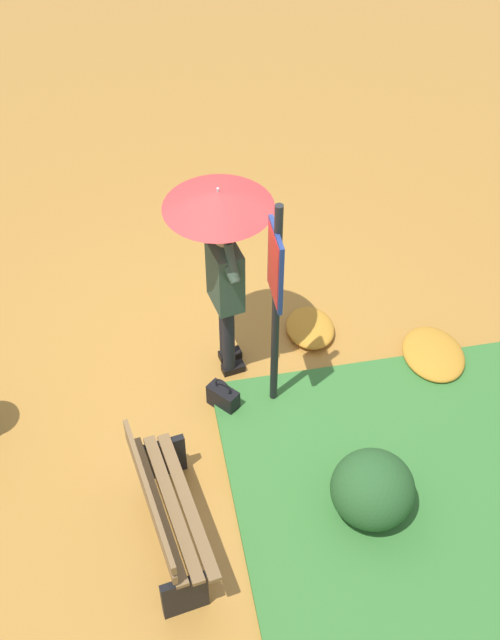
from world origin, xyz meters
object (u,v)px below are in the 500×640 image
at_px(person_with_umbrella, 221,238).
at_px(handbag, 223,397).
at_px(info_sign_post, 276,289).
at_px(park_bench, 168,510).

relative_size(person_with_umbrella, handbag, 5.53).
bearing_deg(info_sign_post, handbag, 88.68).
xyz_separation_m(handbag, park_bench, (-1.28, 0.65, 0.28)).
bearing_deg(person_with_umbrella, park_bench, 157.60).
height_order(info_sign_post, handbag, info_sign_post).
bearing_deg(handbag, park_bench, 152.97).
bearing_deg(info_sign_post, park_bench, 138.53).
relative_size(person_with_umbrella, info_sign_post, 0.89).
height_order(person_with_umbrella, park_bench, person_with_umbrella).
height_order(person_with_umbrella, info_sign_post, info_sign_post).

